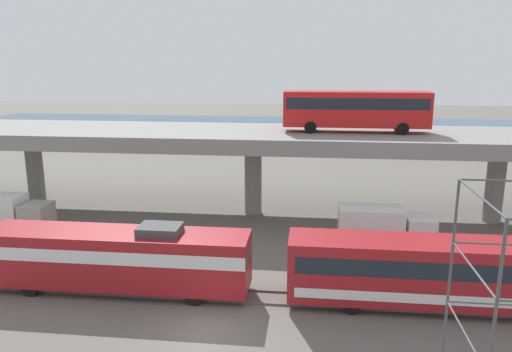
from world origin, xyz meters
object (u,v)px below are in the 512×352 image
(parked_car_3, at_px, (253,134))
(parked_car_6, at_px, (121,129))
(parked_car_0, at_px, (448,132))
(parked_car_2, at_px, (263,129))
(train_locomotive, at_px, (105,255))
(service_truck_east, at_px, (383,226))
(transit_bus_on_overpass, at_px, (356,108))
(train_coach_lead, at_px, (473,273))
(parked_car_4, at_px, (501,139))
(parked_car_5, at_px, (162,129))
(service_truck_west, at_px, (6,212))
(parked_car_1, at_px, (203,130))

(parked_car_3, xyz_separation_m, parked_car_6, (-21.97, 2.37, 0.00))
(parked_car_0, distance_m, parked_car_2, 29.38)
(train_locomotive, height_order, service_truck_east, train_locomotive)
(transit_bus_on_overpass, bearing_deg, service_truck_east, 103.28)
(train_coach_lead, distance_m, parked_car_6, 64.86)
(train_locomotive, xyz_separation_m, parked_car_0, (33.23, 54.03, 0.08))
(parked_car_4, bearing_deg, parked_car_5, 175.60)
(service_truck_west, height_order, parked_car_2, service_truck_west)
(train_coach_lead, relative_size, parked_car_3, 4.71)
(parked_car_2, bearing_deg, train_locomotive, -94.05)
(parked_car_4, bearing_deg, train_coach_lead, -110.75)
(parked_car_2, bearing_deg, parked_car_4, -10.24)
(transit_bus_on_overpass, height_order, parked_car_0, transit_bus_on_overpass)
(service_truck_east, height_order, parked_car_2, service_truck_east)
(train_coach_lead, bearing_deg, service_truck_west, -14.96)
(parked_car_1, bearing_deg, service_truck_east, 117.80)
(parked_car_2, xyz_separation_m, parked_car_4, (35.24, -6.37, 0.00))
(train_locomotive, relative_size, service_truck_west, 2.45)
(service_truck_west, bearing_deg, parked_car_3, 69.64)
(parked_car_6, bearing_deg, train_locomotive, 110.52)
(service_truck_east, distance_m, parked_car_6, 55.78)
(parked_car_5, bearing_deg, parked_car_4, -4.40)
(transit_bus_on_overpass, relative_size, parked_car_6, 2.69)
(train_coach_lead, xyz_separation_m, parked_car_0, (12.36, 54.03, 0.10))
(service_truck_east, height_order, parked_car_4, service_truck_east)
(train_locomotive, relative_size, parked_car_4, 3.61)
(parked_car_1, bearing_deg, parked_car_6, 3.93)
(parked_car_5, bearing_deg, service_truck_west, -89.33)
(train_locomotive, xyz_separation_m, parked_car_1, (-5.55, 52.00, 0.08))
(service_truck_west, relative_size, parked_car_4, 1.47)
(transit_bus_on_overpass, distance_m, parked_car_1, 42.27)
(train_locomotive, xyz_separation_m, train_coach_lead, (20.87, -0.00, -0.02))
(train_locomotive, bearing_deg, parked_car_1, -83.90)
(parked_car_4, bearing_deg, train_locomotive, -129.11)
(parked_car_1, bearing_deg, transit_bus_on_overpass, 120.39)
(service_truck_west, relative_size, service_truck_east, 1.00)
(parked_car_0, relative_size, parked_car_5, 1.01)
(parked_car_4, distance_m, parked_car_6, 58.28)
(service_truck_east, bearing_deg, parked_car_0, 70.54)
(parked_car_3, xyz_separation_m, parked_car_4, (36.24, -0.61, 0.00))
(parked_car_2, bearing_deg, parked_car_1, -165.37)
(parked_car_1, xyz_separation_m, parked_car_3, (8.41, -3.31, -0.00))
(train_coach_lead, xyz_separation_m, parked_car_4, (18.22, 48.09, 0.10))
(parked_car_2, xyz_separation_m, parked_car_6, (-22.97, -3.39, 0.00))
(transit_bus_on_overpass, distance_m, parked_car_2, 40.76)
(transit_bus_on_overpass, height_order, parked_car_6, transit_bus_on_overpass)
(train_coach_lead, bearing_deg, parked_car_5, -57.36)
(transit_bus_on_overpass, distance_m, service_truck_west, 29.50)
(train_coach_lead, relative_size, parked_car_1, 4.43)
(parked_car_5, bearing_deg, parked_car_1, -0.44)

